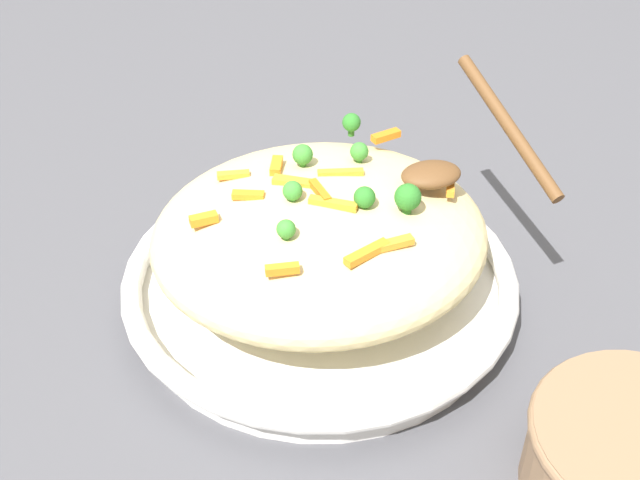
# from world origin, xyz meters

# --- Properties ---
(ground_plane) EXTENTS (2.40, 2.40, 0.00)m
(ground_plane) POSITION_xyz_m (0.00, 0.00, 0.00)
(ground_plane) COLOR #4C4C51
(serving_bowl) EXTENTS (0.37, 0.37, 0.04)m
(serving_bowl) POSITION_xyz_m (0.00, 0.00, 0.02)
(serving_bowl) COLOR white
(serving_bowl) RESTS_ON ground_plane
(pasta_mound) EXTENTS (0.31, 0.29, 0.09)m
(pasta_mound) POSITION_xyz_m (0.00, 0.00, 0.08)
(pasta_mound) COLOR #DBC689
(pasta_mound) RESTS_ON serving_bowl
(carrot_piece_0) EXTENTS (0.02, 0.03, 0.01)m
(carrot_piece_0) POSITION_xyz_m (-0.02, 0.06, 0.13)
(carrot_piece_0) COLOR orange
(carrot_piece_0) RESTS_ON pasta_mound
(carrot_piece_1) EXTENTS (0.01, 0.03, 0.01)m
(carrot_piece_1) POSITION_xyz_m (0.00, -0.00, 0.13)
(carrot_piece_1) COLOR orange
(carrot_piece_1) RESTS_ON pasta_mound
(carrot_piece_2) EXTENTS (0.04, 0.03, 0.01)m
(carrot_piece_2) POSITION_xyz_m (0.01, -0.02, 0.13)
(carrot_piece_2) COLOR orange
(carrot_piece_2) RESTS_ON pasta_mound
(carrot_piece_3) EXTENTS (0.03, 0.02, 0.01)m
(carrot_piece_3) POSITION_xyz_m (0.09, 0.09, 0.12)
(carrot_piece_3) COLOR orange
(carrot_piece_3) RESTS_ON pasta_mound
(carrot_piece_4) EXTENTS (0.03, 0.01, 0.01)m
(carrot_piece_4) POSITION_xyz_m (-0.06, -0.08, 0.12)
(carrot_piece_4) COLOR orange
(carrot_piece_4) RESTS_ON pasta_mound
(carrot_piece_5) EXTENTS (0.04, 0.02, 0.01)m
(carrot_piece_5) POSITION_xyz_m (0.03, 0.03, 0.13)
(carrot_piece_5) COLOR orange
(carrot_piece_5) RESTS_ON pasta_mound
(carrot_piece_6) EXTENTS (0.03, 0.01, 0.01)m
(carrot_piece_6) POSITION_xyz_m (-0.06, 0.06, 0.12)
(carrot_piece_6) COLOR orange
(carrot_piece_6) RESTS_ON pasta_mound
(carrot_piece_7) EXTENTS (0.03, 0.02, 0.01)m
(carrot_piece_7) POSITION_xyz_m (-0.06, 0.02, 0.13)
(carrot_piece_7) COLOR orange
(carrot_piece_7) RESTS_ON pasta_mound
(carrot_piece_8) EXTENTS (0.04, 0.02, 0.01)m
(carrot_piece_8) POSITION_xyz_m (0.01, -0.08, 0.12)
(carrot_piece_8) COLOR orange
(carrot_piece_8) RESTS_ON pasta_mound
(carrot_piece_9) EXTENTS (0.04, 0.01, 0.01)m
(carrot_piece_9) POSITION_xyz_m (0.04, -0.08, 0.12)
(carrot_piece_9) COLOR orange
(carrot_piece_9) RESTS_ON pasta_mound
(carrot_piece_10) EXTENTS (0.02, 0.04, 0.01)m
(carrot_piece_10) POSITION_xyz_m (0.12, -0.01, 0.12)
(carrot_piece_10) COLOR orange
(carrot_piece_10) RESTS_ON pasta_mound
(carrot_piece_11) EXTENTS (0.04, 0.03, 0.01)m
(carrot_piece_11) POSITION_xyz_m (-0.02, 0.03, 0.13)
(carrot_piece_11) COLOR orange
(carrot_piece_11) RESTS_ON pasta_mound
(carrot_piece_12) EXTENTS (0.02, 0.01, 0.01)m
(carrot_piece_12) POSITION_xyz_m (-0.10, 0.00, 0.12)
(carrot_piece_12) COLOR orange
(carrot_piece_12) RESTS_ON pasta_mound
(broccoli_floret_0) EXTENTS (0.02, 0.02, 0.03)m
(broccoli_floret_0) POSITION_xyz_m (0.07, -0.04, 0.14)
(broccoli_floret_0) COLOR #296820
(broccoli_floret_0) RESTS_ON pasta_mound
(broccoli_floret_1) EXTENTS (0.02, 0.02, 0.02)m
(broccoli_floret_1) POSITION_xyz_m (-0.02, -0.00, 0.14)
(broccoli_floret_1) COLOR #377928
(broccoli_floret_1) RESTS_ON pasta_mound
(broccoli_floret_2) EXTENTS (0.02, 0.02, 0.02)m
(broccoli_floret_2) POSITION_xyz_m (0.03, -0.03, 0.13)
(broccoli_floret_2) COLOR #296820
(broccoli_floret_2) RESTS_ON pasta_mound
(broccoli_floret_3) EXTENTS (0.02, 0.02, 0.02)m
(broccoli_floret_3) POSITION_xyz_m (-0.04, -0.05, 0.13)
(broccoli_floret_3) COLOR #377928
(broccoli_floret_3) RESTS_ON pasta_mound
(broccoli_floret_4) EXTENTS (0.02, 0.02, 0.02)m
(broccoli_floret_4) POSITION_xyz_m (0.06, 0.10, 0.13)
(broccoli_floret_4) COLOR #296820
(broccoli_floret_4) RESTS_ON pasta_mound
(broccoli_floret_5) EXTENTS (0.02, 0.02, 0.02)m
(broccoli_floret_5) POSITION_xyz_m (-0.00, 0.05, 0.14)
(broccoli_floret_5) COLOR #377928
(broccoli_floret_5) RESTS_ON pasta_mound
(broccoli_floret_6) EXTENTS (0.02, 0.02, 0.02)m
(broccoli_floret_6) POSITION_xyz_m (0.05, 0.05, 0.13)
(broccoli_floret_6) COLOR #377928
(broccoli_floret_6) RESTS_ON pasta_mound
(serving_spoon) EXTENTS (0.12, 0.16, 0.08)m
(serving_spoon) POSITION_xyz_m (0.13, -0.00, 0.15)
(serving_spoon) COLOR brown
(serving_spoon) RESTS_ON pasta_mound
(companion_bowl) EXTENTS (0.17, 0.17, 0.07)m
(companion_bowl) POSITION_xyz_m (0.16, -0.28, 0.04)
(companion_bowl) COLOR #8C6B4C
(companion_bowl) RESTS_ON ground_plane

